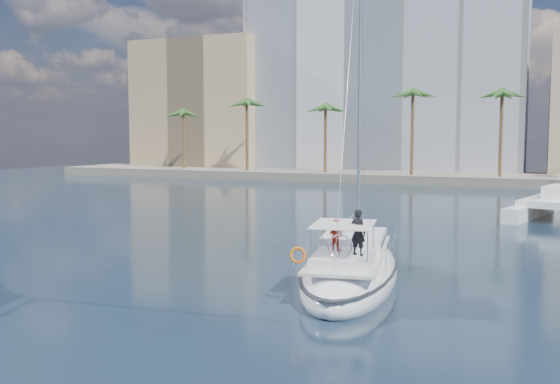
% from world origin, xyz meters
% --- Properties ---
extents(ground, '(160.00, 160.00, 0.00)m').
position_xyz_m(ground, '(0.00, 0.00, 0.00)').
color(ground, black).
rests_on(ground, ground).
extents(quay, '(120.00, 14.00, 1.20)m').
position_xyz_m(quay, '(0.00, 61.00, 0.60)').
color(quay, gray).
rests_on(quay, ground).
extents(building_modern, '(42.00, 16.00, 28.00)m').
position_xyz_m(building_modern, '(-12.00, 73.00, 14.00)').
color(building_modern, white).
rests_on(building_modern, ground).
extents(building_tan_left, '(22.00, 14.00, 22.00)m').
position_xyz_m(building_tan_left, '(-42.00, 69.00, 11.00)').
color(building_tan_left, tan).
rests_on(building_tan_left, ground).
extents(palm_left, '(3.60, 3.60, 12.30)m').
position_xyz_m(palm_left, '(-34.00, 57.00, 10.28)').
color(palm_left, brown).
rests_on(palm_left, ground).
extents(palm_centre, '(3.60, 3.60, 12.30)m').
position_xyz_m(palm_centre, '(0.00, 57.00, 10.28)').
color(palm_centre, brown).
rests_on(palm_centre, ground).
extents(main_sloop, '(5.99, 12.96, 18.52)m').
position_xyz_m(main_sloop, '(3.70, 0.64, 0.55)').
color(main_sloop, white).
rests_on(main_sloop, ground).
extents(seagull, '(1.00, 0.43, 0.18)m').
position_xyz_m(seagull, '(2.57, 7.44, 0.33)').
color(seagull, silver).
rests_on(seagull, ground).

